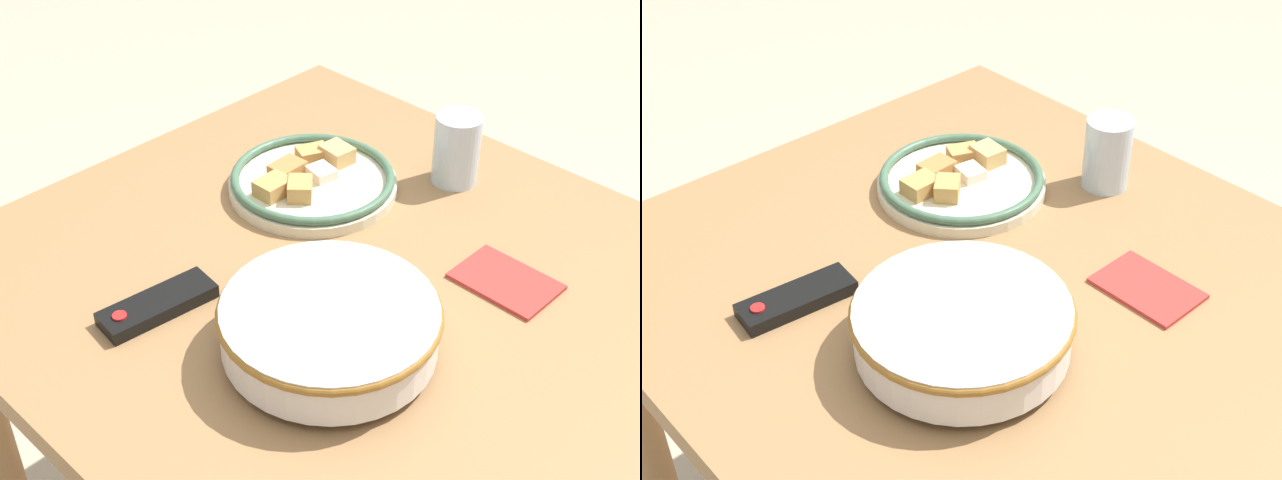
{
  "view_description": "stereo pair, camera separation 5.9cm",
  "coord_description": "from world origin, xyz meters",
  "views": [
    {
      "loc": [
        -0.62,
        0.73,
        1.56
      ],
      "look_at": [
        0.1,
        0.0,
        0.81
      ],
      "focal_mm": 50.0,
      "sensor_mm": 36.0,
      "label": 1
    },
    {
      "loc": [
        -0.66,
        0.69,
        1.56
      ],
      "look_at": [
        0.1,
        0.0,
        0.81
      ],
      "focal_mm": 50.0,
      "sensor_mm": 36.0,
      "label": 2
    }
  ],
  "objects": [
    {
      "name": "folded_napkin",
      "position": [
        -0.13,
        -0.14,
        0.77
      ],
      "size": [
        0.14,
        0.1,
        0.01
      ],
      "color": "#B2332D",
      "rests_on": "dining_table"
    },
    {
      "name": "food_plate",
      "position": [
        0.24,
        -0.12,
        0.79
      ],
      "size": [
        0.27,
        0.27,
        0.05
      ],
      "color": "beige",
      "rests_on": "dining_table"
    },
    {
      "name": "tv_remote",
      "position": [
        0.18,
        0.23,
        0.78
      ],
      "size": [
        0.07,
        0.17,
        0.02
      ],
      "rotation": [
        0.0,
        0.0,
        6.16
      ],
      "color": "black",
      "rests_on": "dining_table"
    },
    {
      "name": "dining_table",
      "position": [
        0.0,
        0.0,
        0.67
      ],
      "size": [
        1.11,
        0.93,
        0.77
      ],
      "color": "olive",
      "rests_on": "ground_plane"
    },
    {
      "name": "noodle_bowl",
      "position": [
        -0.05,
        0.13,
        0.82
      ],
      "size": [
        0.28,
        0.28,
        0.08
      ],
      "color": "silver",
      "rests_on": "dining_table"
    },
    {
      "name": "drinking_glass",
      "position": [
        0.09,
        -0.31,
        0.83
      ],
      "size": [
        0.08,
        0.08,
        0.12
      ],
      "color": "silver",
      "rests_on": "dining_table"
    }
  ]
}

